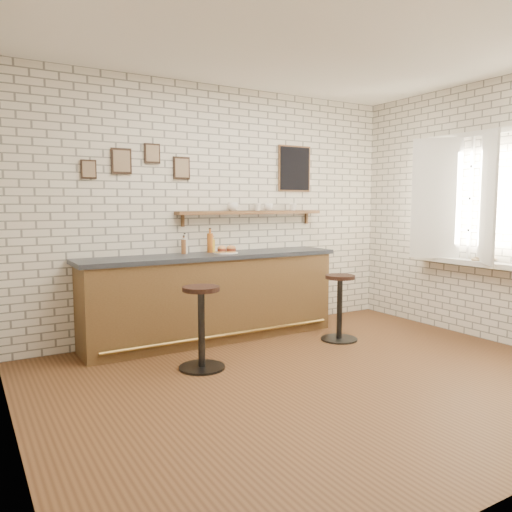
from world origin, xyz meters
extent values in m
plane|color=brown|center=(0.00, 0.00, 0.00)|extent=(5.00, 5.00, 0.00)
cube|color=brown|center=(-0.25, 1.70, 0.48)|extent=(3.00, 0.58, 0.96)
cube|color=#2D333A|center=(-0.25, 1.70, 0.98)|extent=(3.10, 0.62, 0.05)
cylinder|color=olive|center=(-0.25, 1.38, 0.12)|extent=(2.79, 0.04, 0.04)
cylinder|color=white|center=(-0.09, 1.68, 1.02)|extent=(0.28, 0.28, 0.01)
cylinder|color=gold|center=(-0.03, 1.71, 1.02)|extent=(0.05, 0.05, 0.00)
cylinder|color=gold|center=(-0.05, 1.68, 1.02)|extent=(0.05, 0.05, 0.00)
cylinder|color=gold|center=(-0.19, 1.75, 1.02)|extent=(0.06, 0.06, 0.00)
cylinder|color=gold|center=(-0.05, 1.73, 1.02)|extent=(0.06, 0.06, 0.00)
cylinder|color=gold|center=(-0.20, 1.63, 1.02)|extent=(0.06, 0.06, 0.00)
cylinder|color=gold|center=(-0.04, 1.69, 1.02)|extent=(0.04, 0.04, 0.00)
cylinder|color=gold|center=(-0.08, 1.63, 1.02)|extent=(0.05, 0.05, 0.00)
cylinder|color=gold|center=(-0.19, 1.61, 1.02)|extent=(0.04, 0.04, 0.00)
cylinder|color=gold|center=(-0.23, 1.69, 1.02)|extent=(0.05, 0.05, 0.00)
cylinder|color=gold|center=(-0.05, 1.64, 1.02)|extent=(0.06, 0.06, 0.00)
cylinder|color=gold|center=(-0.20, 1.70, 1.02)|extent=(0.04, 0.04, 0.00)
cylinder|color=gold|center=(-0.06, 1.66, 1.02)|extent=(0.05, 0.05, 0.00)
cylinder|color=gold|center=(-0.03, 1.71, 1.02)|extent=(0.05, 0.05, 0.00)
cylinder|color=brown|center=(-0.53, 1.87, 1.09)|extent=(0.07, 0.07, 0.17)
cylinder|color=brown|center=(-0.53, 1.87, 1.19)|extent=(0.02, 0.02, 0.04)
cylinder|color=black|center=(-0.53, 1.87, 1.22)|extent=(0.03, 0.03, 0.01)
cylinder|color=beige|center=(-0.52, 1.87, 1.10)|extent=(0.06, 0.06, 0.19)
cylinder|color=beige|center=(-0.52, 1.87, 1.22)|extent=(0.02, 0.02, 0.04)
cylinder|color=black|center=(-0.52, 1.87, 1.24)|extent=(0.03, 0.03, 0.01)
cylinder|color=#A3521A|center=(-0.20, 1.87, 1.12)|extent=(0.07, 0.07, 0.23)
cylinder|color=#A3521A|center=(-0.20, 1.87, 1.26)|extent=(0.02, 0.02, 0.05)
cylinder|color=black|center=(-0.20, 1.87, 1.30)|extent=(0.03, 0.03, 0.01)
cylinder|color=gold|center=(-0.17, 1.87, 1.09)|extent=(0.06, 0.06, 0.16)
cylinder|color=gold|center=(-0.17, 1.87, 1.18)|extent=(0.03, 0.03, 0.03)
cylinder|color=maroon|center=(-0.17, 1.87, 1.20)|extent=(0.03, 0.03, 0.01)
cylinder|color=black|center=(-0.81, 0.80, 0.01)|extent=(0.45, 0.45, 0.02)
cylinder|color=black|center=(-0.81, 0.80, 0.39)|extent=(0.07, 0.07, 0.74)
cylinder|color=black|center=(-0.81, 0.80, 0.78)|extent=(0.41, 0.41, 0.04)
cylinder|color=black|center=(1.00, 0.91, 0.01)|extent=(0.43, 0.43, 0.02)
cylinder|color=black|center=(1.00, 0.91, 0.37)|extent=(0.06, 0.06, 0.70)
cylinder|color=black|center=(1.00, 0.91, 0.75)|extent=(0.36, 0.36, 0.04)
cube|color=brown|center=(0.40, 1.90, 1.48)|extent=(2.00, 0.18, 0.04)
cube|color=brown|center=(-0.50, 1.97, 1.40)|extent=(0.03, 0.04, 0.16)
cube|color=brown|center=(1.30, 1.97, 1.40)|extent=(0.03, 0.04, 0.16)
imported|color=white|center=(0.13, 1.90, 1.55)|extent=(0.19, 0.19, 0.10)
imported|color=white|center=(0.48, 1.90, 1.55)|extent=(0.14, 0.14, 0.10)
imported|color=white|center=(0.65, 1.90, 1.55)|extent=(0.15, 0.15, 0.09)
imported|color=white|center=(1.03, 1.90, 1.55)|extent=(0.10, 0.10, 0.09)
cube|color=black|center=(-1.20, 1.98, 2.05)|extent=(0.22, 0.02, 0.28)
cube|color=black|center=(-0.85, 1.98, 2.15)|extent=(0.18, 0.02, 0.22)
cube|color=black|center=(-0.50, 1.98, 2.00)|extent=(0.20, 0.02, 0.26)
cube|color=black|center=(-1.55, 1.98, 1.95)|extent=(0.16, 0.02, 0.20)
cube|color=black|center=(1.10, 1.98, 2.05)|extent=(0.46, 0.02, 0.56)
cube|color=white|center=(2.40, 0.30, 0.90)|extent=(0.20, 1.35, 0.06)
cube|color=white|center=(2.47, 0.30, 2.40)|extent=(0.05, 1.30, 0.06)
cube|color=white|center=(2.47, 0.30, 0.90)|extent=(0.05, 1.30, 0.06)
cube|color=white|center=(2.47, 0.90, 1.65)|extent=(0.05, 0.06, 1.50)
cube|color=white|center=(2.32, 0.00, 1.65)|extent=(0.40, 0.46, 1.46)
cube|color=white|center=(2.32, 0.60, 1.65)|extent=(0.40, 0.46, 1.46)
imported|color=tan|center=(2.38, 0.07, 0.94)|extent=(0.24, 0.25, 0.02)
imported|color=tan|center=(2.38, 0.09, 0.96)|extent=(0.23, 0.26, 0.02)
camera|label=1|loc=(-2.76, -3.49, 1.59)|focal=35.00mm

